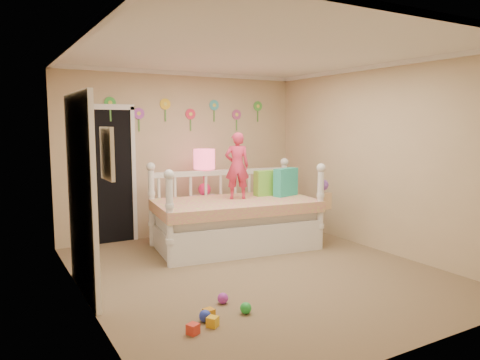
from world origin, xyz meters
TOP-DOWN VIEW (x-y plane):
  - floor at (0.00, 0.00)m, footprint 4.00×4.50m
  - ceiling at (0.00, 0.00)m, footprint 4.00×4.50m
  - back_wall at (0.00, 2.25)m, footprint 4.00×0.01m
  - left_wall at (-2.00, 0.00)m, footprint 0.01×4.50m
  - right_wall at (2.00, 0.00)m, footprint 0.01×4.50m
  - crown_molding at (0.00, 0.00)m, footprint 4.00×4.50m
  - daybed at (0.29, 1.08)m, footprint 2.45×1.52m
  - pillow_turquoise at (1.15, 1.03)m, footprint 0.44×0.26m
  - pillow_lime at (0.93, 1.21)m, footprint 0.40×0.16m
  - child at (0.37, 1.15)m, footprint 0.41×0.34m
  - nightstand at (0.15, 1.80)m, footprint 0.44×0.36m
  - table_lamp at (0.15, 1.80)m, footprint 0.33×0.33m
  - closet_doorway at (-1.25, 2.23)m, footprint 0.90×0.04m
  - flower_decals at (-0.09, 2.24)m, footprint 3.40×0.02m
  - mirror_closet at (-1.96, 0.30)m, footprint 0.07×1.30m
  - wall_picture at (-1.97, -0.90)m, footprint 0.05×0.34m
  - hanging_bag at (1.39, 0.44)m, footprint 0.20×0.16m
  - toy_scatter at (-1.01, -0.74)m, footprint 1.08×1.45m

SIDE VIEW (x-z plane):
  - floor at x=0.00m, z-range -0.01..0.01m
  - toy_scatter at x=-1.01m, z-range 0.00..0.11m
  - nightstand at x=0.15m, z-range 0.00..0.67m
  - daybed at x=0.29m, z-range 0.00..1.25m
  - hanging_bag at x=1.39m, z-range 0.58..0.94m
  - pillow_lime at x=0.93m, z-range 0.70..1.08m
  - pillow_turquoise at x=1.15m, z-range 0.70..1.12m
  - closet_doorway at x=-1.25m, z-range 0.00..2.07m
  - mirror_closet at x=-1.96m, z-range 0.00..2.10m
  - table_lamp at x=0.15m, z-range 0.79..1.52m
  - child at x=0.37m, z-range 0.70..1.66m
  - back_wall at x=0.00m, z-range 0.00..2.60m
  - left_wall at x=-2.00m, z-range 0.00..2.60m
  - right_wall at x=2.00m, z-range 0.00..2.60m
  - wall_picture at x=-1.97m, z-range 1.34..1.76m
  - flower_decals at x=-0.09m, z-range 1.69..2.19m
  - crown_molding at x=0.00m, z-range 2.54..2.60m
  - ceiling at x=0.00m, z-range 2.60..2.60m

